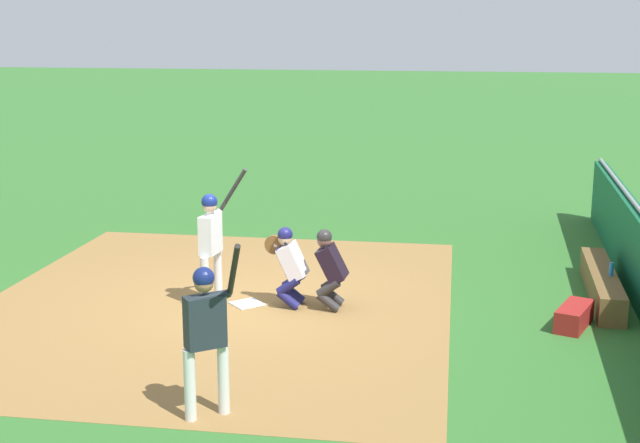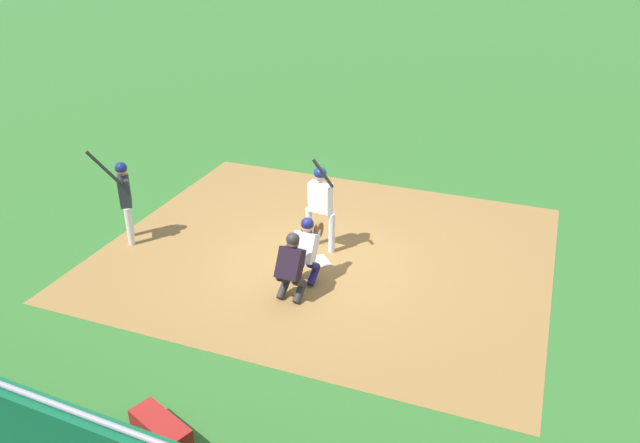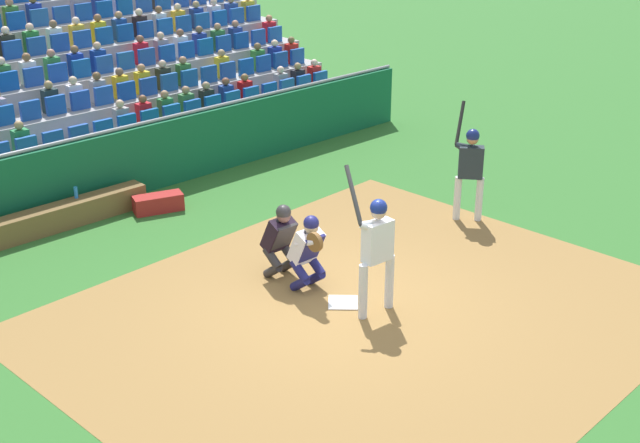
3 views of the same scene
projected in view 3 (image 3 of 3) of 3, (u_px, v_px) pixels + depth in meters
ground_plane at (343, 303)px, 12.88m from camera, size 160.00×160.00×0.00m
infield_dirt_patch at (367, 315)px, 12.55m from camera, size 9.01×7.74×0.01m
home_plate_marker at (343, 302)px, 12.88m from camera, size 0.62×0.62×0.02m
batter_at_plate at (377, 243)px, 12.20m from camera, size 0.66×0.72×2.19m
catcher_crouching at (308, 248)px, 12.99m from camera, size 0.47×0.71×1.28m
home_plate_umpire at (281, 237)px, 13.42m from camera, size 0.47×0.48×1.28m
dugout_wall at (123, 163)px, 16.66m from camera, size 15.22×0.24×1.42m
dugout_bench at (67, 214)px, 15.50m from camera, size 3.09×0.40×0.44m
water_bottle_on_bench at (76, 192)px, 15.59m from camera, size 0.07×0.07×0.21m
equipment_duffel_bag at (158, 203)px, 16.14m from camera, size 0.99×0.63×0.32m
on_deck_batter at (470, 164)px, 15.42m from camera, size 0.59×0.78×2.10m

